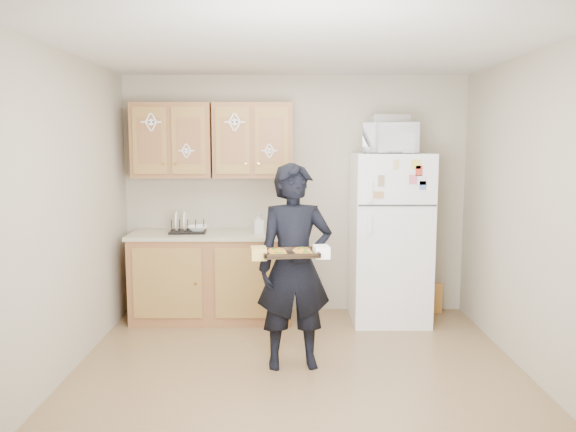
{
  "coord_description": "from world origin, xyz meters",
  "views": [
    {
      "loc": [
        -0.09,
        -4.15,
        1.8
      ],
      "look_at": [
        -0.08,
        0.45,
        1.2
      ],
      "focal_mm": 35.0,
      "sensor_mm": 36.0,
      "label": 1
    }
  ],
  "objects_px": {
    "refrigerator": "(390,238)",
    "person": "(295,267)",
    "baking_tray": "(290,254)",
    "microwave": "(391,138)",
    "dish_rack": "(188,226)"
  },
  "relations": [
    {
      "from": "refrigerator",
      "to": "person",
      "type": "height_order",
      "value": "refrigerator"
    },
    {
      "from": "baking_tray",
      "to": "microwave",
      "type": "distance_m",
      "value": 1.95
    },
    {
      "from": "baking_tray",
      "to": "dish_rack",
      "type": "height_order",
      "value": "dish_rack"
    },
    {
      "from": "person",
      "to": "microwave",
      "type": "height_order",
      "value": "microwave"
    },
    {
      "from": "person",
      "to": "baking_tray",
      "type": "relative_size",
      "value": 4.03
    },
    {
      "from": "microwave",
      "to": "dish_rack",
      "type": "xyz_separation_m",
      "value": [
        -2.02,
        0.08,
        -0.88
      ]
    },
    {
      "from": "refrigerator",
      "to": "baking_tray",
      "type": "height_order",
      "value": "refrigerator"
    },
    {
      "from": "dish_rack",
      "to": "baking_tray",
      "type": "bearing_deg",
      "value": -56.14
    },
    {
      "from": "baking_tray",
      "to": "dish_rack",
      "type": "distance_m",
      "value": 1.84
    },
    {
      "from": "refrigerator",
      "to": "baking_tray",
      "type": "relative_size",
      "value": 4.17
    },
    {
      "from": "dish_rack",
      "to": "refrigerator",
      "type": "bearing_deg",
      "value": -0.97
    },
    {
      "from": "refrigerator",
      "to": "dish_rack",
      "type": "bearing_deg",
      "value": 179.03
    },
    {
      "from": "baking_tray",
      "to": "dish_rack",
      "type": "xyz_separation_m",
      "value": [
        -1.03,
        1.53,
        -0.02
      ]
    },
    {
      "from": "person",
      "to": "dish_rack",
      "type": "bearing_deg",
      "value": 123.79
    },
    {
      "from": "refrigerator",
      "to": "dish_rack",
      "type": "relative_size",
      "value": 4.72
    }
  ]
}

